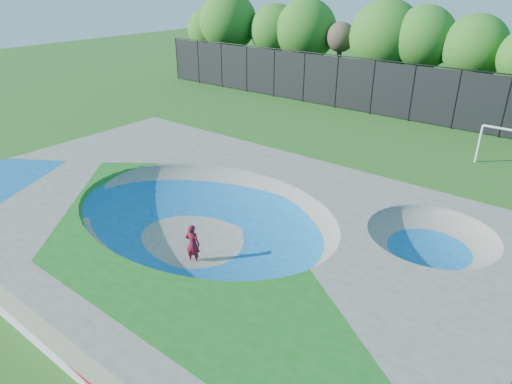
# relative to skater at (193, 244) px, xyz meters

# --- Properties ---
(ground) EXTENTS (120.00, 120.00, 0.00)m
(ground) POSITION_rel_skater_xyz_m (-0.67, 1.27, -0.77)
(ground) COLOR #1F5417
(ground) RESTS_ON ground
(skate_deck) EXTENTS (22.00, 14.00, 1.50)m
(skate_deck) POSITION_rel_skater_xyz_m (-0.67, 1.27, -0.02)
(skate_deck) COLOR gray
(skate_deck) RESTS_ON ground
(skater) EXTENTS (0.65, 0.52, 1.54)m
(skater) POSITION_rel_skater_xyz_m (0.00, 0.00, 0.00)
(skater) COLOR red
(skater) RESTS_ON ground
(skateboard) EXTENTS (0.81, 0.44, 0.05)m
(skateboard) POSITION_rel_skater_xyz_m (0.00, 0.00, -0.75)
(skateboard) COLOR black
(skateboard) RESTS_ON ground
(fence) EXTENTS (48.09, 0.09, 4.04)m
(fence) POSITION_rel_skater_xyz_m (-0.67, 22.27, 1.33)
(fence) COLOR black
(fence) RESTS_ON ground
(treeline) EXTENTS (52.15, 7.86, 8.50)m
(treeline) POSITION_rel_skater_xyz_m (-0.36, 27.43, 4.24)
(treeline) COLOR #4E3527
(treeline) RESTS_ON ground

